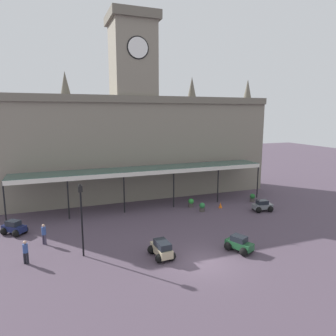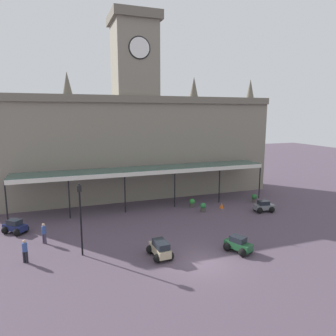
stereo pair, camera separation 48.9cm
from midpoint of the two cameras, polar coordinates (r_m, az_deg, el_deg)
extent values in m
plane|color=#504250|center=(22.42, 7.00, -17.00)|extent=(140.00, 140.00, 0.00)
cube|color=gray|center=(37.95, -5.59, 3.82)|extent=(34.09, 5.11, 12.17)
cube|color=#6C6558|center=(35.15, -4.66, 12.63)|extent=(34.09, 0.30, 0.80)
cube|color=gray|center=(38.23, -5.87, 19.20)|extent=(4.80, 4.80, 8.23)
cube|color=#665F53|center=(39.23, -6.00, 25.87)|extent=(5.50, 5.50, 1.00)
cylinder|color=white|center=(36.06, -4.90, 21.38)|extent=(2.20, 0.12, 2.20)
cylinder|color=black|center=(36.10, -4.92, 21.36)|extent=(2.46, 0.06, 2.46)
cone|color=#5F594E|center=(36.80, -17.87, 14.73)|extent=(1.10, 1.10, 2.60)
cone|color=#5F594E|center=(40.41, 5.19, 14.70)|extent=(1.10, 1.10, 2.60)
cone|color=#5F594E|center=(44.54, 15.33, 13.95)|extent=(1.10, 1.10, 2.60)
cube|color=#38564C|center=(33.66, -3.57, -0.11)|extent=(27.54, 3.20, 0.16)
cube|color=silver|center=(32.19, -2.78, -0.94)|extent=(27.54, 0.12, 0.44)
cylinder|color=black|center=(31.82, -27.44, -5.84)|extent=(0.14, 0.14, 4.16)
cylinder|color=black|center=(31.48, -17.44, -5.31)|extent=(0.14, 0.14, 4.16)
cylinder|color=black|center=(32.10, -7.56, -4.63)|extent=(0.14, 0.14, 4.16)
cylinder|color=black|center=(33.63, 1.68, -3.87)|extent=(0.14, 0.14, 4.16)
cylinder|color=black|center=(35.94, 9.90, -3.11)|extent=(0.14, 0.14, 4.16)
cylinder|color=black|center=(38.90, 17.00, -2.40)|extent=(0.14, 0.14, 4.16)
cube|color=tan|center=(22.79, -0.89, -14.93)|extent=(1.02, 2.30, 0.55)
cube|color=#1E232B|center=(22.41, -0.70, -13.97)|extent=(0.92, 1.59, 0.45)
sphere|color=black|center=(23.39, -2.68, -14.86)|extent=(0.64, 0.64, 0.64)
sphere|color=black|center=(23.69, -0.57, -14.52)|extent=(0.64, 0.64, 0.64)
sphere|color=black|center=(22.08, -1.23, -16.44)|extent=(0.64, 0.64, 0.64)
sphere|color=black|center=(22.40, 0.99, -16.04)|extent=(0.64, 0.64, 0.64)
cube|color=#19214C|center=(29.90, -26.09, -9.84)|extent=(2.13, 2.01, 0.50)
cube|color=#1E232B|center=(29.79, -26.23, -8.98)|extent=(1.36, 1.32, 0.42)
sphere|color=black|center=(29.78, -24.54, -10.21)|extent=(0.64, 0.64, 0.64)
sphere|color=black|center=(29.22, -25.79, -10.69)|extent=(0.64, 0.64, 0.64)
sphere|color=black|center=(30.72, -26.32, -9.73)|extent=(0.64, 0.64, 0.64)
sphere|color=black|center=(30.18, -27.57, -10.18)|extent=(0.64, 0.64, 0.64)
cube|color=#1E512D|center=(24.18, 13.52, -13.76)|extent=(1.63, 2.23, 0.50)
cube|color=#1E232B|center=(24.02, 13.46, -12.73)|extent=(1.17, 1.33, 0.42)
sphere|color=black|center=(24.28, 15.46, -14.26)|extent=(0.64, 0.64, 0.64)
sphere|color=black|center=(23.59, 14.30, -14.95)|extent=(0.64, 0.64, 0.64)
sphere|color=black|center=(24.93, 12.74, -13.48)|extent=(0.64, 0.64, 0.64)
sphere|color=black|center=(24.26, 11.54, -14.11)|extent=(0.64, 0.64, 0.64)
cube|color=slate|center=(34.08, 17.76, -6.89)|extent=(2.16, 1.17, 0.50)
cube|color=#1E232B|center=(33.93, 17.72, -6.16)|extent=(1.20, 0.95, 0.42)
sphere|color=black|center=(34.82, 18.37, -6.91)|extent=(0.64, 0.64, 0.64)
sphere|color=black|center=(34.10, 19.10, -7.31)|extent=(0.64, 0.64, 0.64)
sphere|color=black|center=(34.19, 16.38, -7.11)|extent=(0.64, 0.64, 0.64)
sphere|color=black|center=(33.45, 17.08, -7.53)|extent=(0.64, 0.64, 0.64)
cylinder|color=#3F384C|center=(26.65, -21.33, -12.15)|extent=(0.17, 0.17, 0.82)
cylinder|color=#3F384C|center=(26.81, -21.62, -12.03)|extent=(0.17, 0.17, 0.82)
cylinder|color=#334C8C|center=(26.48, -21.58, -10.65)|extent=(0.34, 0.34, 0.62)
sphere|color=tan|center=(26.33, -21.64, -9.78)|extent=(0.23, 0.23, 0.23)
cylinder|color=black|center=(24.14, -24.62, -14.76)|extent=(0.17, 0.17, 0.82)
cylinder|color=black|center=(24.02, -24.18, -14.85)|extent=(0.17, 0.17, 0.82)
cylinder|color=#334C8C|center=(23.80, -24.53, -13.23)|extent=(0.34, 0.34, 0.62)
sphere|color=tan|center=(23.64, -24.61, -12.27)|extent=(0.23, 0.23, 0.23)
cylinder|color=black|center=(23.10, -15.26, -9.98)|extent=(0.13, 0.13, 4.79)
cube|color=black|center=(22.36, -15.57, -3.67)|extent=(0.30, 0.30, 0.44)
sphere|color=black|center=(22.30, -15.60, -2.97)|extent=(0.14, 0.14, 0.14)
cone|color=orange|center=(34.25, 10.33, -6.84)|extent=(0.40, 0.40, 0.62)
cylinder|color=#47423D|center=(37.39, 16.05, -5.80)|extent=(0.56, 0.56, 0.42)
sphere|color=#23662D|center=(37.28, 16.08, -5.13)|extent=(0.60, 0.60, 0.60)
cylinder|color=#47423D|center=(32.78, 6.94, -7.71)|extent=(0.56, 0.56, 0.42)
sphere|color=#28773A|center=(32.64, 6.95, -6.96)|extent=(0.60, 0.60, 0.60)
cylinder|color=#47423D|center=(34.21, 4.90, -6.91)|extent=(0.56, 0.56, 0.42)
sphere|color=#2A8B33|center=(34.08, 4.91, -6.19)|extent=(0.60, 0.60, 0.60)
camera|label=1|loc=(0.24, -89.48, 0.09)|focal=32.82mm
camera|label=2|loc=(0.24, 90.52, -0.09)|focal=32.82mm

